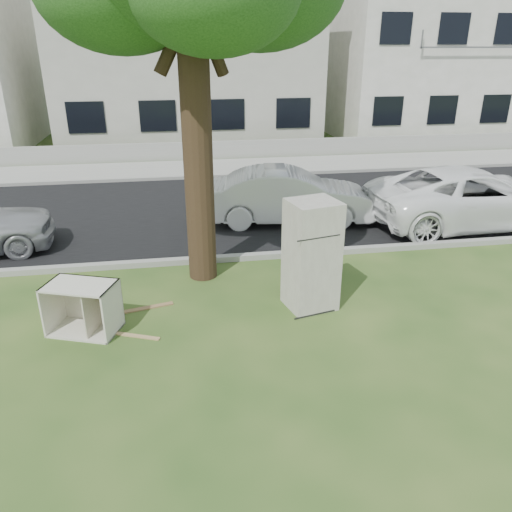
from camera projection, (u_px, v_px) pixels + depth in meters
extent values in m
plane|color=#2A4A1A|center=(234.00, 319.00, 8.35)|extent=(120.00, 120.00, 0.00)
cube|color=black|center=(208.00, 210.00, 13.79)|extent=(120.00, 7.00, 0.01)
cube|color=gray|center=(220.00, 261.00, 10.57)|extent=(120.00, 0.18, 0.12)
cube|color=gray|center=(200.00, 179.00, 17.01)|extent=(120.00, 0.18, 0.12)
cube|color=gray|center=(198.00, 169.00, 18.33)|extent=(120.00, 2.80, 0.01)
cube|color=gray|center=(195.00, 151.00, 19.64)|extent=(120.00, 0.15, 0.70)
cylinder|color=black|center=(197.00, 144.00, 8.90)|extent=(0.54, 0.54, 5.20)
cube|color=beige|center=(187.00, 59.00, 22.81)|extent=(11.00, 8.00, 7.20)
cube|color=white|center=(430.00, 64.00, 24.71)|extent=(10.00, 8.00, 6.60)
cube|color=white|center=(311.00, 255.00, 8.43)|extent=(0.93, 0.89, 1.91)
cube|color=beige|center=(83.00, 308.00, 7.86)|extent=(1.22, 0.98, 0.83)
cube|color=olive|center=(139.00, 309.00, 8.63)|extent=(1.20, 0.38, 0.02)
cube|color=tan|center=(136.00, 336.00, 7.86)|extent=(0.77, 0.38, 0.02)
cube|color=tan|center=(72.00, 321.00, 8.26)|extent=(0.13, 0.89, 0.02)
imported|color=silver|center=(289.00, 196.00, 12.64)|extent=(4.33, 1.99, 1.38)
imported|color=white|center=(471.00, 197.00, 12.45)|extent=(5.28, 2.59, 1.44)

